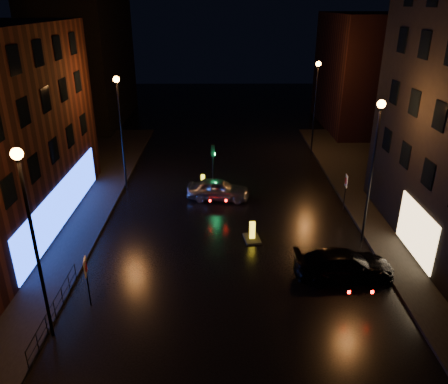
{
  "coord_description": "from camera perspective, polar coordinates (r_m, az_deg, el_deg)",
  "views": [
    {
      "loc": [
        -0.6,
        -16.66,
        13.08
      ],
      "look_at": [
        -0.43,
        6.81,
        2.8
      ],
      "focal_mm": 35.0,
      "sensor_mm": 36.0,
      "label": 1
    }
  ],
  "objects": [
    {
      "name": "traffic_signal",
      "position": [
        33.14,
        -1.42,
        1.35
      ],
      "size": [
        1.4,
        2.4,
        3.45
      ],
      "color": "black",
      "rests_on": "ground"
    },
    {
      "name": "street_lamp_lfar",
      "position": [
        32.37,
        -13.45,
        9.59
      ],
      "size": [
        0.44,
        0.44,
        8.37
      ],
      "color": "black",
      "rests_on": "ground"
    },
    {
      "name": "silver_hatchback",
      "position": [
        31.18,
        -0.76,
        0.37
      ],
      "size": [
        4.57,
        2.22,
        1.5
      ],
      "primitive_type": "imported",
      "rotation": [
        0.0,
        0.0,
        1.47
      ],
      "color": "#9D9FA5",
      "rests_on": "ground"
    },
    {
      "name": "ground",
      "position": [
        21.18,
        1.34,
        -14.47
      ],
      "size": [
        120.0,
        120.0,
        0.0
      ],
      "primitive_type": "plane",
      "color": "black",
      "rests_on": "ground"
    },
    {
      "name": "street_lamp_lnear",
      "position": [
        17.97,
        -24.02,
        -3.27
      ],
      "size": [
        0.44,
        0.44,
        8.37
      ],
      "color": "black",
      "rests_on": "ground"
    },
    {
      "name": "road_sign_right",
      "position": [
        30.26,
        15.64,
        1.03
      ],
      "size": [
        0.12,
        0.61,
        2.52
      ],
      "rotation": [
        0.0,
        0.0,
        3.06
      ],
      "color": "black",
      "rests_on": "ground"
    },
    {
      "name": "building_far_right",
      "position": [
        51.58,
        17.79,
        14.69
      ],
      "size": [
        8.0,
        14.0,
        12.0
      ],
      "primitive_type": "cube",
      "color": "black",
      "rests_on": "ground"
    },
    {
      "name": "pavement_left",
      "position": [
        30.93,
        -26.11,
        -3.82
      ],
      "size": [
        12.0,
        44.0,
        0.15
      ],
      "primitive_type": "cube",
      "color": "black",
      "rests_on": "ground"
    },
    {
      "name": "building_far_left",
      "position": [
        54.24,
        -17.63,
        16.18
      ],
      "size": [
        8.0,
        16.0,
        14.0
      ],
      "primitive_type": "cube",
      "color": "black",
      "rests_on": "ground"
    },
    {
      "name": "road_sign_left",
      "position": [
        20.98,
        -17.57,
        -9.81
      ],
      "size": [
        0.16,
        0.61,
        2.52
      ],
      "rotation": [
        0.0,
        0.0,
        0.17
      ],
      "color": "black",
      "rests_on": "ground"
    },
    {
      "name": "bollard_near",
      "position": [
        26.18,
        3.69,
        -5.72
      ],
      "size": [
        1.09,
        1.46,
        1.18
      ],
      "rotation": [
        0.0,
        0.0,
        0.15
      ],
      "color": "black",
      "rests_on": "ground"
    },
    {
      "name": "street_lamp_rfar",
      "position": [
        40.27,
        11.91,
        12.4
      ],
      "size": [
        0.44,
        0.44,
        8.37
      ],
      "color": "black",
      "rests_on": "ground"
    },
    {
      "name": "bollard_far",
      "position": [
        33.57,
        -2.76,
        1.08
      ],
      "size": [
        1.11,
        1.29,
        0.95
      ],
      "rotation": [
        0.0,
        0.0,
        -0.42
      ],
      "color": "black",
      "rests_on": "ground"
    },
    {
      "name": "dark_sedan",
      "position": [
        23.4,
        15.44,
        -9.13
      ],
      "size": [
        5.24,
        2.46,
        1.48
      ],
      "primitive_type": "imported",
      "rotation": [
        0.0,
        0.0,
        1.65
      ],
      "color": "black",
      "rests_on": "ground"
    },
    {
      "name": "street_lamp_rnear",
      "position": [
        25.31,
        19.07,
        5.06
      ],
      "size": [
        0.44,
        0.44,
        8.37
      ],
      "color": "black",
      "rests_on": "ground"
    },
    {
      "name": "guard_railing",
      "position": [
        21.26,
        -21.33,
        -13.72
      ],
      "size": [
        0.05,
        6.04,
        1.0
      ],
      "color": "black",
      "rests_on": "ground"
    }
  ]
}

